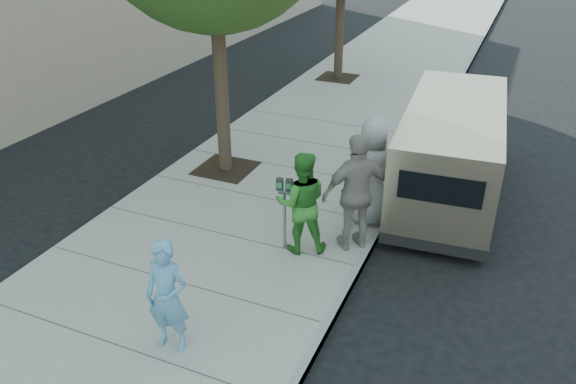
% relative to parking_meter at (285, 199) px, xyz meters
% --- Properties ---
extents(ground, '(120.00, 120.00, 0.00)m').
position_rel_parking_meter_xyz_m(ground, '(-0.14, -0.04, -1.09)').
color(ground, black).
rests_on(ground, ground).
extents(sidewalk, '(5.00, 60.00, 0.15)m').
position_rel_parking_meter_xyz_m(sidewalk, '(-1.14, -0.04, -1.01)').
color(sidewalk, gray).
rests_on(sidewalk, ground).
extents(curb_face, '(0.12, 60.00, 0.16)m').
position_rel_parking_meter_xyz_m(curb_face, '(1.30, -0.04, -1.01)').
color(curb_face, gray).
rests_on(curb_face, ground).
extents(parking_meter, '(0.28, 0.14, 1.30)m').
position_rel_parking_meter_xyz_m(parking_meter, '(0.00, 0.00, 0.00)').
color(parking_meter, gray).
rests_on(parking_meter, sidewalk).
extents(van, '(2.09, 5.33, 1.94)m').
position_rel_parking_meter_xyz_m(van, '(2.16, 3.25, -0.06)').
color(van, beige).
rests_on(van, ground).
extents(person_officer, '(0.63, 0.45, 1.60)m').
position_rel_parking_meter_xyz_m(person_officer, '(-0.42, -2.74, -0.14)').
color(person_officer, '#5DA1C7').
rests_on(person_officer, sidewalk).
extents(person_green_shirt, '(1.06, 0.97, 1.77)m').
position_rel_parking_meter_xyz_m(person_green_shirt, '(0.27, 0.07, -0.06)').
color(person_green_shirt, '#30842B').
rests_on(person_green_shirt, sidewalk).
extents(person_gray_shirt, '(1.10, 0.86, 2.00)m').
position_rel_parking_meter_xyz_m(person_gray_shirt, '(1.06, 1.43, 0.06)').
color(person_gray_shirt, '#98989A').
rests_on(person_gray_shirt, sidewalk).
extents(person_striped_polo, '(1.23, 1.15, 2.03)m').
position_rel_parking_meter_xyz_m(person_striped_polo, '(1.06, 0.51, 0.08)').
color(person_striped_polo, gray).
rests_on(person_striped_polo, sidewalk).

